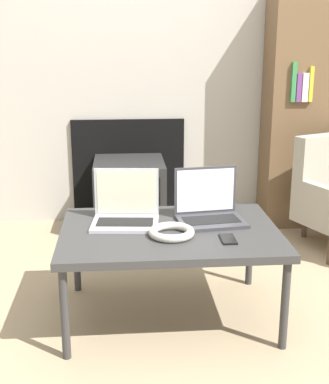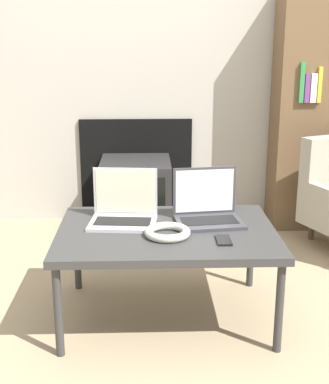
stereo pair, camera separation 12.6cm
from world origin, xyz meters
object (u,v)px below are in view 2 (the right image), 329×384
(headphones, at_px, (167,232))
(phone, at_px, (224,240))
(tv, at_px, (136,196))
(laptop_left, at_px, (124,210))
(laptop_right, at_px, (207,210))

(headphones, relative_size, phone, 1.71)
(headphones, relative_size, tv, 0.41)
(laptop_left, bearing_deg, headphones, -39.72)
(laptop_right, bearing_deg, headphones, -142.08)
(laptop_right, distance_m, phone, 0.28)
(laptop_left, height_order, laptop_right, same)
(tv, bearing_deg, headphones, -82.69)
(laptop_left, bearing_deg, laptop_right, 5.47)
(laptop_left, distance_m, phone, 0.52)
(laptop_right, xyz_separation_m, phone, (0.04, -0.27, -0.05))
(laptop_right, bearing_deg, tv, 101.75)
(laptop_left, height_order, tv, laptop_left)
(laptop_left, distance_m, headphones, 0.29)
(laptop_left, xyz_separation_m, phone, (0.44, -0.27, -0.05))
(laptop_left, relative_size, headphones, 1.61)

